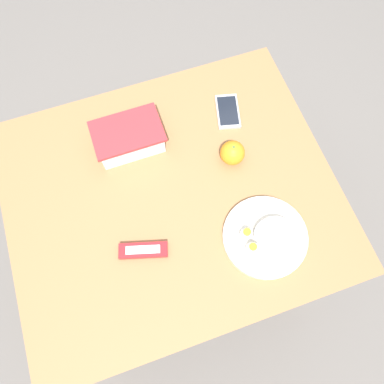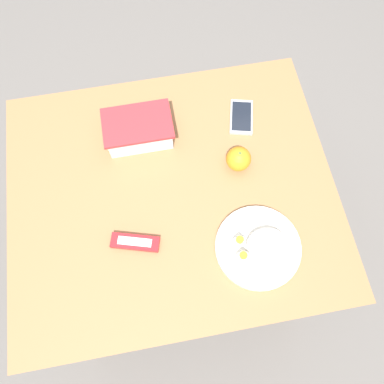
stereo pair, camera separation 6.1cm
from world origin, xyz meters
TOP-DOWN VIEW (x-y plane):
  - ground_plane at (0.00, 0.00)m, footprint 10.00×10.00m
  - table at (0.00, 0.00)m, footprint 0.99×0.85m
  - food_container at (-0.07, 0.20)m, footprint 0.21×0.14m
  - orange_fruit at (0.21, 0.05)m, footprint 0.08×0.08m
  - rice_plate at (0.22, -0.22)m, footprint 0.24×0.24m
  - candy_bar at (-0.13, -0.14)m, footprint 0.14×0.08m
  - cell_phone at (0.26, 0.21)m, footprint 0.10×0.14m

SIDE VIEW (x-z plane):
  - ground_plane at x=0.00m, z-range 0.00..0.00m
  - table at x=0.00m, z-range 0.24..0.96m
  - cell_phone at x=0.26m, z-range 0.72..0.73m
  - candy_bar at x=-0.13m, z-range 0.72..0.74m
  - rice_plate at x=0.22m, z-range 0.71..0.77m
  - food_container at x=-0.07m, z-range 0.71..0.80m
  - orange_fruit at x=0.21m, z-range 0.72..0.80m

